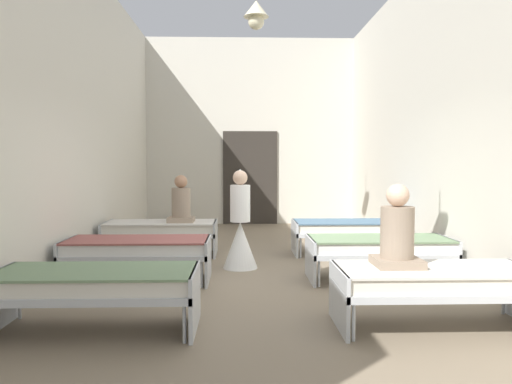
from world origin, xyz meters
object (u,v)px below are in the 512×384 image
bed_right_row_2 (348,229)px  nurse_near_aisle (240,233)px  bed_left_row_1 (138,249)px  patient_seated_secondary (397,236)px  bed_left_row_0 (95,284)px  patient_seated_primary (181,205)px  bed_left_row_2 (161,229)px  bed_right_row_1 (379,247)px  bed_right_row_0 (435,282)px

bed_right_row_2 → nurse_near_aisle: 2.17m
bed_left_row_1 → patient_seated_secondary: 3.43m
bed_left_row_0 → patient_seated_primary: (0.35, 3.77, 0.43)m
bed_left_row_2 → patient_seated_primary: (0.35, -0.03, 0.43)m
bed_left_row_2 → nurse_near_aisle: size_ratio=1.28×
bed_left_row_1 → bed_right_row_1: size_ratio=1.00×
bed_left_row_0 → bed_left_row_2: same height
bed_left_row_1 → patient_seated_primary: (0.35, 1.87, 0.43)m
nurse_near_aisle → bed_right_row_2: bearing=-109.9°
bed_left_row_2 → patient_seated_primary: bearing=-5.1°
bed_left_row_0 → bed_left_row_2: (0.00, 3.80, 0.00)m
nurse_near_aisle → bed_right_row_0: bearing=164.4°
bed_right_row_0 → bed_right_row_2: same height
bed_left_row_0 → bed_left_row_1: (0.00, 1.90, 0.00)m
bed_right_row_1 → patient_seated_secondary: 1.90m
bed_right_row_2 → patient_seated_secondary: (-0.35, -3.71, 0.43)m
bed_left_row_0 → bed_left_row_2: 3.80m
bed_left_row_2 → patient_seated_secondary: patient_seated_secondary is taller
nurse_near_aisle → bed_left_row_0: bearing=103.0°
bed_left_row_0 → patient_seated_secondary: (2.88, 0.09, 0.43)m
bed_left_row_1 → patient_seated_primary: bearing=79.4°
bed_right_row_2 → patient_seated_secondary: 3.76m
bed_right_row_0 → bed_left_row_1: size_ratio=1.00×
bed_left_row_2 → patient_seated_primary: size_ratio=2.37×
bed_left_row_0 → bed_right_row_2: (3.23, 3.80, 0.00)m
bed_right_row_1 → bed_left_row_2: size_ratio=1.00×
bed_left_row_0 → bed_right_row_2: same height
bed_right_row_0 → patient_seated_primary: bearing=127.4°
bed_right_row_0 → bed_left_row_1: same height
nurse_near_aisle → patient_seated_secondary: size_ratio=1.86×
bed_right_row_0 → patient_seated_secondary: (-0.35, 0.09, 0.43)m
bed_left_row_1 → patient_seated_primary: 1.95m
bed_right_row_0 → bed_right_row_1: size_ratio=1.00×
bed_right_row_2 → bed_right_row_0: bearing=-90.0°
bed_left_row_1 → bed_right_row_2: 3.75m
bed_right_row_2 → patient_seated_secondary: bearing=-95.4°
bed_left_row_1 → bed_left_row_2: same height
bed_right_row_2 → nurse_near_aisle: nurse_near_aisle is taller
bed_right_row_0 → nurse_near_aisle: bearing=124.7°
bed_left_row_0 → nurse_near_aisle: (1.36, 2.70, 0.09)m
patient_seated_secondary → bed_right_row_2: bearing=84.6°
bed_left_row_1 → bed_right_row_0: bearing=-30.5°
bed_left_row_1 → nurse_near_aisle: 1.58m
bed_left_row_1 → patient_seated_secondary: bearing=-32.2°
bed_left_row_1 → bed_right_row_2: bearing=30.5°
bed_left_row_0 → bed_right_row_0: (3.23, 0.00, 0.00)m
patient_seated_primary → patient_seated_secondary: size_ratio=1.00×
bed_left_row_0 → patient_seated_secondary: 2.91m
bed_left_row_0 → bed_left_row_2: bearing=90.0°
bed_right_row_0 → bed_right_row_2: (0.00, 3.80, 0.00)m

